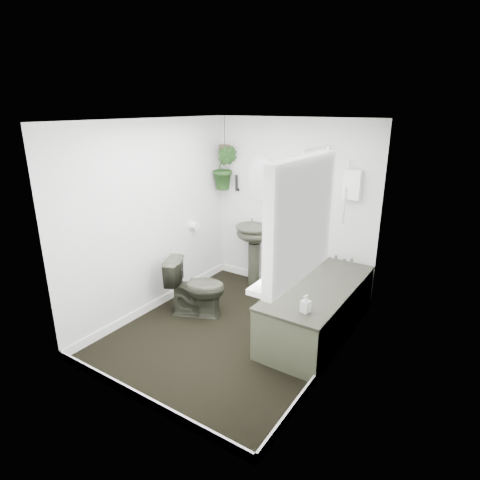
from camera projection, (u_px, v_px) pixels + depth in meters
The scene contains 22 objects.
floor at pixel (233, 332), 4.55m from camera, with size 2.30×2.80×0.02m, color black.
ceiling at pixel (231, 119), 3.81m from camera, with size 2.30×2.80×0.02m, color white.
wall_back at pixel (292, 207), 5.30m from camera, with size 2.30×0.02×2.30m, color silver.
wall_front at pixel (129, 282), 3.07m from camera, with size 2.30×0.02×2.30m, color silver.
wall_left at pixel (152, 218), 4.78m from camera, with size 0.02×2.80×2.30m, color silver.
wall_right at pixel (339, 257), 3.58m from camera, with size 0.02×2.80×2.30m, color silver.
skirting at pixel (233, 327), 4.53m from camera, with size 2.30×2.80×0.10m, color white.
bathtub at pixel (318, 309), 4.44m from camera, with size 0.72×1.72×0.58m, color #2B2D22, non-canonical shape.
bath_screen at pixel (313, 209), 4.68m from camera, with size 0.04×0.72×1.40m, color silver, non-canonical shape.
shower_box at pixel (352, 185), 4.70m from camera, with size 0.20×0.10×0.35m, color white.
oval_mirror at pixel (262, 178), 5.39m from camera, with size 0.46×0.03×0.62m, color beige.
wall_sconce at pixel (237, 183), 5.62m from camera, with size 0.04×0.04×0.22m, color black.
toilet_roll_holder at pixel (194, 225), 5.39m from camera, with size 0.11×0.11×0.11m, color white.
window_recess at pixel (302, 219), 2.90m from camera, with size 0.08×1.00×0.90m, color white.
window_sill at pixel (291, 271), 3.07m from camera, with size 0.18×1.00×0.04m, color white.
window_blinds at pixel (296, 218), 2.93m from camera, with size 0.01×0.86×0.76m, color white.
toilet at pixel (196, 287), 4.83m from camera, with size 0.40×0.70×0.71m, color #2B2D22.
pedestal_sink at pixel (254, 256), 5.59m from camera, with size 0.52×0.44×0.88m, color #2B2D22, non-canonical shape.
sill_plant at pixel (307, 243), 3.27m from camera, with size 0.21×0.18×0.23m, color black.
hanging_plant at pixel (225, 168), 5.53m from camera, with size 0.34×0.27×0.61m, color black.
soap_bottle at pixel (306, 304), 3.76m from camera, with size 0.08×0.08×0.18m, color #2A2828.
hanging_pot at pixel (225, 149), 5.45m from camera, with size 0.16×0.16×0.12m, color #3F3327.
Camera 1 is at (2.25, -3.29, 2.44)m, focal length 30.00 mm.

